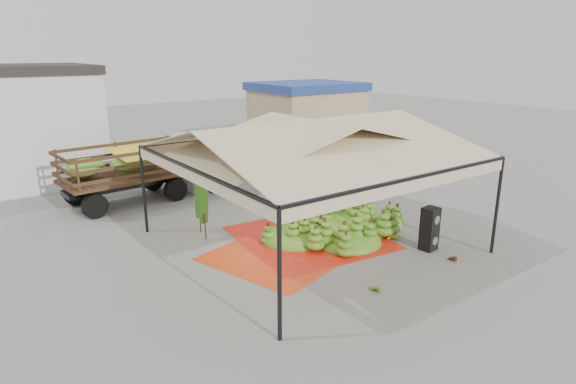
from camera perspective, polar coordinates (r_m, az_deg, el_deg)
ground at (r=15.85m, az=2.61°, el=-5.87°), size 90.00×90.00×0.00m
canopy_tent at (r=14.92m, az=2.77°, el=5.94°), size 8.10×8.10×4.00m
building_tan at (r=31.32m, az=2.22°, el=9.16°), size 6.30×5.30×4.10m
tarp_left at (r=14.90m, az=-0.90°, el=-7.35°), size 4.79×4.66×0.01m
tarp_right at (r=16.18m, az=2.56°, el=-5.38°), size 4.96×5.15×0.01m
banana_heap at (r=16.55m, az=6.04°, el=-2.78°), size 5.68×4.72×1.19m
hand_yellow_a at (r=16.22m, az=12.25°, el=-5.30°), size 0.61×0.56×0.23m
hand_yellow_b at (r=14.85m, az=6.20°, el=-7.17°), size 0.41×0.34×0.18m
hand_red_a at (r=15.16m, az=18.78°, el=-7.45°), size 0.55×0.50×0.20m
hand_red_b at (r=17.58m, az=12.44°, el=-3.66°), size 0.50×0.48×0.18m
hand_green at (r=12.83m, az=10.18°, el=-11.22°), size 0.54×0.47×0.22m
hanging_bunches at (r=17.07m, az=6.38°, el=4.86°), size 4.74×0.24×0.20m
speaker_stack at (r=15.61m, az=16.43°, el=-4.21°), size 0.55×0.49×1.38m
banana_leaves at (r=16.67m, az=-9.97°, el=-4.98°), size 0.96×1.36×3.70m
vendor at (r=20.83m, az=-3.59°, el=2.09°), size 0.74×0.61×1.74m
truck_left at (r=21.03m, az=-15.40°, el=3.36°), size 7.16×3.01×2.39m
truck_right at (r=24.83m, az=4.67°, el=5.43°), size 6.54×3.95×2.12m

